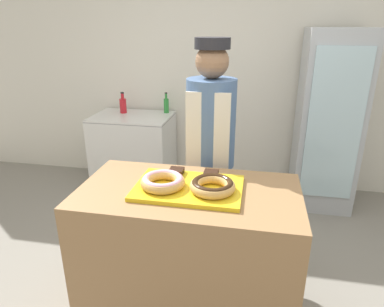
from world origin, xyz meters
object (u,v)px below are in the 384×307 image
Objects in this scene: donut_chocolate_glaze at (213,185)px; chest_freezer at (134,151)px; serving_tray at (189,188)px; brownie_back_left at (176,171)px; bottle_red at (123,105)px; brownie_back_right at (211,174)px; baker_person at (210,153)px; beverage_fridge at (328,122)px; donut_light_glaze at (163,181)px; bottle_green at (166,105)px.

chest_freezer is at bearing 122.21° from donut_chocolate_glaze.
brownie_back_left reaches higher than serving_tray.
chest_freezer is 3.64× the size of bottle_red.
bottle_red is (-1.27, 1.91, -0.04)m from donut_chocolate_glaze.
baker_person reaches higher than brownie_back_right.
donut_chocolate_glaze reaches higher than brownie_back_right.
beverage_fridge reaches higher than bottle_red.
baker_person reaches higher than donut_chocolate_glaze.
bottle_green is (-0.52, 2.00, -0.04)m from donut_light_glaze.
bottle_red is at bearing 120.81° from brownie_back_left.
baker_person is (0.14, 0.44, -0.04)m from brownie_back_left.
bottle_green is (-0.70, 1.38, 0.02)m from baker_person.
brownie_back_right is 2.03m from chest_freezer.
brownie_back_right reaches higher than chest_freezer.
brownie_back_right is (-0.03, 0.18, -0.02)m from donut_chocolate_glaze.
beverage_fridge reaches higher than chest_freezer.
bottle_red is at bearing 121.17° from serving_tray.
brownie_back_left is 0.37× the size of bottle_green.
serving_tray is 0.70× the size of chest_freezer.
beverage_fridge is 2.17m from bottle_red.
donut_light_glaze is at bearing 180.00° from donut_chocolate_glaze.
brownie_back_right is 0.05× the size of beverage_fridge.
donut_chocolate_glaze is 0.15× the size of baker_person.
serving_tray reaches higher than chest_freezer.
baker_person is at bearing -63.30° from bottle_green.
bottle_green is at bearing 108.45° from serving_tray.
donut_light_glaze is 2.96× the size of brownie_back_left.
baker_person reaches higher than bottle_red.
baker_person is at bearing 72.02° from brownie_back_left.
brownie_back_left is at bearing -107.98° from baker_person.
baker_person is 1.64m from chest_freezer.
brownie_back_right is 0.05× the size of baker_person.
donut_chocolate_glaze is 1.08× the size of bottle_green.
bottle_green reaches higher than brownie_back_right.
donut_light_glaze is (-0.14, -0.03, 0.05)m from serving_tray.
brownie_back_left is 0.36× the size of bottle_red.
donut_chocolate_glaze is 0.63m from baker_person.
donut_light_glaze is 0.28m from donut_chocolate_glaze.
baker_person reaches higher than bottle_green.
donut_light_glaze is at bearing -142.98° from brownie_back_right.
beverage_fridge is at bearing 59.50° from serving_tray.
bottle_green is (-0.66, 1.97, 0.01)m from serving_tray.
serving_tray is 2.08m from bottle_green.
brownie_back_right is at bearing 100.48° from donut_chocolate_glaze.
baker_person is (0.04, 0.59, -0.01)m from serving_tray.
donut_chocolate_glaze is at bearing -79.52° from brownie_back_right.
donut_light_glaze is 0.15× the size of baker_person.
beverage_fridge is at bearing 54.69° from brownie_back_left.
brownie_back_left is at bearing 125.15° from serving_tray.
chest_freezer is at bearing 124.24° from brownie_back_right.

